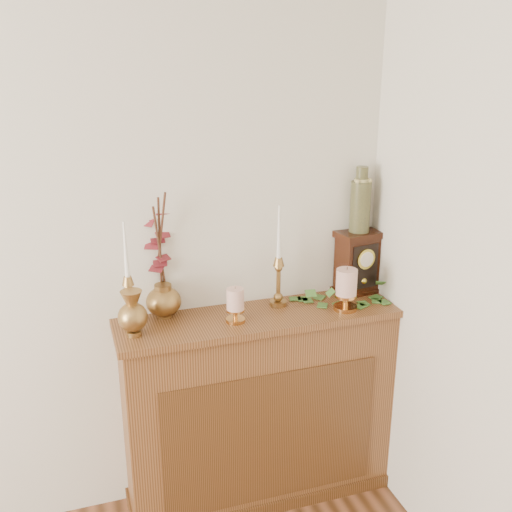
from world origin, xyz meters
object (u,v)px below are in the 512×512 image
object	(u,v)px
candlestick_center	(278,274)
ginger_jar	(159,259)
mantel_clock	(357,263)
bud_vase	(133,314)
ceramic_vase	(360,203)
candlestick_left	(129,293)

from	to	relation	value
candlestick_center	ginger_jar	world-z (taller)	ginger_jar
candlestick_center	ginger_jar	xyz separation A→B (m)	(-0.50, 0.07, 0.10)
candlestick_center	mantel_clock	distance (m)	0.40
bud_vase	ceramic_vase	xyz separation A→B (m)	(1.05, 0.14, 0.33)
ceramic_vase	candlestick_left	bearing A→B (deg)	-177.43
candlestick_left	candlestick_center	size ratio (longest dim) A/B	0.98
candlestick_left	bud_vase	distance (m)	0.11
candlestick_center	bud_vase	size ratio (longest dim) A/B	2.39
candlestick_center	mantel_clock	size ratio (longest dim) A/B	1.54
mantel_clock	candlestick_left	bearing A→B (deg)	173.14
bud_vase	mantel_clock	xyz separation A→B (m)	(1.05, 0.14, 0.05)
candlestick_left	candlestick_center	world-z (taller)	candlestick_center
candlestick_center	ceramic_vase	size ratio (longest dim) A/B	1.53
bud_vase	ginger_jar	bearing A→B (deg)	51.61
candlestick_left	ceramic_vase	world-z (taller)	ceramic_vase
ginger_jar	ceramic_vase	distance (m)	0.92
bud_vase	ginger_jar	xyz separation A→B (m)	(0.14, 0.18, 0.15)
candlestick_center	ceramic_vase	distance (m)	0.49
candlestick_center	bud_vase	world-z (taller)	candlestick_center
candlestick_center	bud_vase	bearing A→B (deg)	-170.78
candlestick_left	mantel_clock	world-z (taller)	candlestick_left
candlestick_left	candlestick_center	distance (m)	0.65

